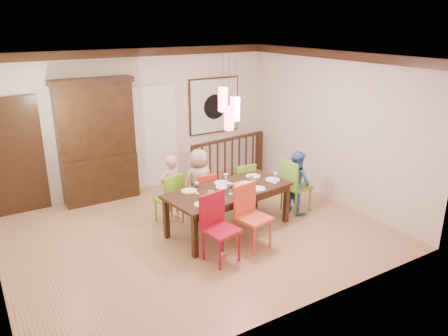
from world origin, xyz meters
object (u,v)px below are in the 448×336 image
chair_far_left (169,195)px  person_far_left (171,188)px  balustrade (229,158)px  person_far_mid (199,181)px  person_end_right (297,182)px  dining_table (229,193)px  chair_end_right (297,182)px  china_hutch (97,141)px

chair_far_left → person_far_left: (0.08, 0.07, 0.07)m
balustrade → person_far_mid: bearing=-146.6°
person_far_left → person_end_right: 2.32m
person_end_right → chair_far_left: bearing=72.1°
balustrade → person_far_mid: person_far_mid is taller
dining_table → balustrade: balustrade is taller
dining_table → person_end_right: (1.48, -0.01, -0.08)m
dining_table → chair_far_left: (-0.75, 0.78, -0.13)m
person_far_left → person_end_right: size_ratio=1.03×
person_far_mid → dining_table: bearing=96.1°
chair_far_left → balustrade: (2.09, 1.36, -0.04)m
chair_end_right → person_far_mid: (-1.57, 0.91, 0.03)m
china_hutch → person_far_mid: 2.18m
balustrade → china_hutch: bearing=165.4°
balustrade → dining_table: bearing=-129.6°
chair_end_right → balustrade: 2.14m
balustrade → person_end_right: bearing=-93.7°
chair_end_right → person_far_mid: size_ratio=0.83×
china_hutch → person_far_mid: size_ratio=1.99×
china_hutch → person_far_left: china_hutch is taller
chair_far_left → person_far_mid: person_far_mid is taller
person_far_left → person_far_mid: person_far_left is taller
dining_table → person_end_right: person_end_right is taller
chair_end_right → person_end_right: size_ratio=0.86×
balustrade → person_far_left: person_far_left is taller
chair_end_right → balustrade: size_ratio=0.51×
chair_far_left → china_hutch: (-0.71, 1.70, 0.67)m
person_far_left → person_far_mid: size_ratio=1.00×
chair_end_right → person_far_left: bearing=65.2°
balustrade → person_far_mid: (-1.41, -1.22, 0.11)m
person_end_right → person_far_mid: bearing=60.9°
person_end_right → dining_table: bearing=91.1°
dining_table → chair_end_right: chair_end_right is taller
chair_end_right → person_end_right: 0.01m
chair_end_right → person_end_right: bearing=136.3°
chair_end_right → dining_table: bearing=86.6°
china_hutch → person_end_right: 3.90m
chair_end_right → china_hutch: 3.91m
person_far_mid → china_hutch: bearing=-47.3°
dining_table → chair_far_left: 1.09m
chair_far_left → china_hutch: size_ratio=0.39×
person_end_right → chair_end_right: bearing=-38.9°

